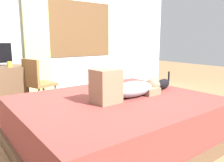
{
  "coord_description": "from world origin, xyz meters",
  "views": [
    {
      "loc": [
        -1.45,
        -1.83,
        1.14
      ],
      "look_at": [
        0.1,
        0.22,
        0.66
      ],
      "focal_mm": 35.89,
      "sensor_mm": 36.0,
      "label": 1
    }
  ],
  "objects_px": {
    "cat": "(163,84)",
    "chair_by_desk": "(37,82)",
    "cup": "(10,64)",
    "person_lying": "(126,88)",
    "bed": "(116,121)"
  },
  "relations": [
    {
      "from": "cat",
      "to": "chair_by_desk",
      "type": "distance_m",
      "value": 1.87
    },
    {
      "from": "cup",
      "to": "chair_by_desk",
      "type": "bearing_deg",
      "value": -28.66
    },
    {
      "from": "person_lying",
      "to": "chair_by_desk",
      "type": "bearing_deg",
      "value": 106.19
    },
    {
      "from": "bed",
      "to": "person_lying",
      "type": "relative_size",
      "value": 2.22
    },
    {
      "from": "bed",
      "to": "person_lying",
      "type": "xyz_separation_m",
      "value": [
        0.1,
        -0.05,
        0.37
      ]
    },
    {
      "from": "bed",
      "to": "cup",
      "type": "height_order",
      "value": "cup"
    },
    {
      "from": "bed",
      "to": "cup",
      "type": "distance_m",
      "value": 1.88
    },
    {
      "from": "person_lying",
      "to": "chair_by_desk",
      "type": "relative_size",
      "value": 1.09
    },
    {
      "from": "bed",
      "to": "chair_by_desk",
      "type": "distance_m",
      "value": 1.56
    },
    {
      "from": "person_lying",
      "to": "cup",
      "type": "xyz_separation_m",
      "value": [
        -0.78,
        1.73,
        0.15
      ]
    },
    {
      "from": "bed",
      "to": "cat",
      "type": "bearing_deg",
      "value": -0.31
    },
    {
      "from": "person_lying",
      "to": "cat",
      "type": "distance_m",
      "value": 0.66
    },
    {
      "from": "chair_by_desk",
      "to": "cup",
      "type": "bearing_deg",
      "value": 151.34
    },
    {
      "from": "person_lying",
      "to": "cat",
      "type": "relative_size",
      "value": 2.67
    },
    {
      "from": "cat",
      "to": "chair_by_desk",
      "type": "xyz_separation_m",
      "value": [
        -1.1,
        1.51,
        -0.07
      ]
    }
  ]
}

